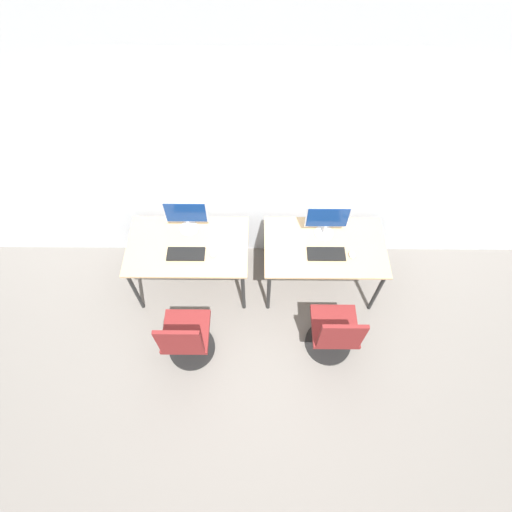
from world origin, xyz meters
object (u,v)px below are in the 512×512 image
(mouse_left, at_px, (213,253))
(mouse_right, at_px, (352,255))
(office_chair_right, at_px, (334,334))
(monitor_left, at_px, (186,215))
(keyboard_right, at_px, (326,254))
(monitor_right, at_px, (327,220))
(office_chair_left, at_px, (187,339))
(keyboard_left, at_px, (186,254))

(mouse_left, bearing_deg, mouse_right, -0.37)
(office_chair_right, bearing_deg, monitor_left, 145.28)
(monitor_left, xyz_separation_m, keyboard_right, (1.39, -0.31, -0.21))
(monitor_right, distance_m, office_chair_right, 1.12)
(monitor_left, distance_m, office_chair_left, 1.21)
(monitor_left, bearing_deg, keyboard_right, -12.76)
(monitor_left, xyz_separation_m, mouse_right, (1.64, -0.33, -0.20))
(keyboard_left, distance_m, office_chair_left, 0.83)
(office_chair_left, distance_m, office_chair_right, 1.42)
(office_chair_left, relative_size, keyboard_right, 2.44)
(keyboard_left, height_order, monitor_right, monitor_right)
(keyboard_left, relative_size, keyboard_right, 1.00)
(office_chair_left, height_order, monitor_right, monitor_right)
(mouse_right, relative_size, office_chair_right, 0.10)
(office_chair_left, bearing_deg, keyboard_right, 29.10)
(monitor_left, xyz_separation_m, monitor_right, (1.39, -0.05, 0.00))
(keyboard_left, xyz_separation_m, mouse_right, (1.64, -0.00, 0.01))
(monitor_right, height_order, mouse_right, monitor_right)
(mouse_left, relative_size, office_chair_left, 0.10)
(office_chair_left, xyz_separation_m, keyboard_right, (1.36, 0.76, 0.37))
(keyboard_right, bearing_deg, office_chair_left, -150.90)
(monitor_left, relative_size, keyboard_right, 1.14)
(office_chair_left, height_order, keyboard_right, office_chair_left)
(mouse_left, bearing_deg, monitor_right, 13.31)
(keyboard_left, bearing_deg, mouse_left, 1.34)
(office_chair_left, distance_m, keyboard_right, 1.60)
(keyboard_left, relative_size, mouse_right, 4.16)
(mouse_right, bearing_deg, keyboard_right, 177.26)
(office_chair_left, xyz_separation_m, monitor_right, (1.36, 1.02, 0.57))
(monitor_left, xyz_separation_m, office_chair_left, (0.03, -1.07, -0.57))
(mouse_left, bearing_deg, office_chair_left, -107.64)
(office_chair_left, distance_m, monitor_right, 1.79)
(office_chair_left, bearing_deg, keyboard_left, 92.30)
(mouse_left, bearing_deg, office_chair_right, -30.22)
(keyboard_right, bearing_deg, monitor_left, 167.24)
(keyboard_right, height_order, mouse_right, mouse_right)
(monitor_right, relative_size, keyboard_right, 1.14)
(mouse_right, bearing_deg, mouse_left, 179.63)
(monitor_left, xyz_separation_m, mouse_left, (0.27, -0.32, -0.20))
(mouse_left, relative_size, mouse_right, 1.00)
(office_chair_right, bearing_deg, office_chair_left, -177.49)
(mouse_right, xyz_separation_m, office_chair_right, (-0.19, -0.68, -0.37))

